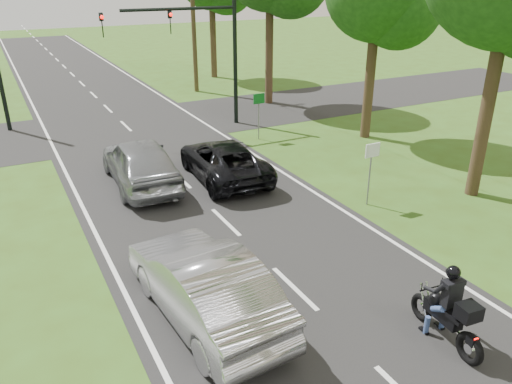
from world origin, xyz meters
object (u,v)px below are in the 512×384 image
(silver_suv, at_px, (140,162))
(sign_white, at_px, (372,159))
(silver_sedan, at_px, (204,285))
(dark_suv, at_px, (224,160))
(traffic_signal, at_px, (199,42))
(sign_green, at_px, (259,105))
(motorcycle_rider, at_px, (449,313))
(utility_pole_far, at_px, (193,9))

(silver_suv, distance_m, sign_white, 8.05)
(silver_sedan, bearing_deg, sign_white, -161.44)
(dark_suv, bearing_deg, traffic_signal, -101.80)
(dark_suv, xyz_separation_m, sign_green, (3.41, 3.61, 0.89))
(motorcycle_rider, relative_size, sign_white, 0.98)
(traffic_signal, height_order, utility_pole_far, utility_pole_far)
(motorcycle_rider, xyz_separation_m, dark_suv, (-0.27, 10.44, -0.00))
(silver_suv, height_order, traffic_signal, traffic_signal)
(motorcycle_rider, xyz_separation_m, silver_sedan, (-4.09, 3.08, 0.14))
(dark_suv, distance_m, silver_suv, 3.02)
(utility_pole_far, bearing_deg, dark_suv, -107.85)
(silver_sedan, distance_m, utility_pole_far, 23.96)
(traffic_signal, relative_size, utility_pole_far, 0.64)
(silver_sedan, relative_size, silver_suv, 0.99)
(silver_sedan, relative_size, sign_green, 2.37)
(silver_suv, height_order, sign_white, sign_white)
(sign_green, bearing_deg, utility_pole_far, 83.27)
(dark_suv, bearing_deg, silver_sedan, 66.35)
(dark_suv, distance_m, silver_sedan, 8.29)
(dark_suv, relative_size, silver_sedan, 0.99)
(silver_suv, xyz_separation_m, sign_white, (6.12, -5.18, 0.72))
(dark_suv, xyz_separation_m, traffic_signal, (1.85, 6.62, 3.43))
(sign_white, distance_m, sign_green, 8.00)
(traffic_signal, bearing_deg, sign_white, -82.95)
(motorcycle_rider, height_order, silver_sedan, motorcycle_rider)
(sign_white, bearing_deg, dark_suv, 126.16)
(motorcycle_rider, xyz_separation_m, traffic_signal, (1.57, 17.06, 3.43))
(silver_suv, bearing_deg, utility_pole_far, -116.47)
(silver_sedan, bearing_deg, utility_pole_far, -115.53)
(dark_suv, relative_size, traffic_signal, 0.78)
(motorcycle_rider, height_order, dark_suv, motorcycle_rider)
(utility_pole_far, bearing_deg, silver_suv, -118.83)
(utility_pole_far, relative_size, sign_green, 4.71)
(dark_suv, height_order, sign_white, sign_white)
(dark_suv, bearing_deg, sign_green, -129.61)
(motorcycle_rider, bearing_deg, sign_white, 69.86)
(dark_suv, distance_m, sign_white, 5.51)
(silver_sedan, height_order, sign_green, sign_green)
(silver_suv, height_order, utility_pole_far, utility_pole_far)
(traffic_signal, height_order, sign_green, traffic_signal)
(silver_sedan, xyz_separation_m, sign_green, (7.23, 10.97, 0.76))
(silver_sedan, height_order, utility_pole_far, utility_pole_far)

